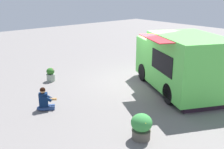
{
  "coord_description": "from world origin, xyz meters",
  "views": [
    {
      "loc": [
        -8.59,
        -8.27,
        4.19
      ],
      "look_at": [
        -2.39,
        -0.94,
        1.12
      ],
      "focal_mm": 43.21,
      "sensor_mm": 36.0,
      "label": 1
    }
  ],
  "objects_px": {
    "person_customer": "(45,101)",
    "planter_flowering_far": "(51,75)",
    "food_truck": "(181,64)",
    "planter_flowering_near": "(141,126)"
  },
  "relations": [
    {
      "from": "food_truck",
      "to": "person_customer",
      "type": "bearing_deg",
      "value": 159.85
    },
    {
      "from": "food_truck",
      "to": "person_customer",
      "type": "height_order",
      "value": "food_truck"
    },
    {
      "from": "planter_flowering_near",
      "to": "food_truck",
      "type": "bearing_deg",
      "value": 22.58
    },
    {
      "from": "person_customer",
      "to": "planter_flowering_far",
      "type": "xyz_separation_m",
      "value": [
        1.68,
        2.7,
        0.0
      ]
    },
    {
      "from": "food_truck",
      "to": "planter_flowering_far",
      "type": "height_order",
      "value": "food_truck"
    },
    {
      "from": "person_customer",
      "to": "planter_flowering_far",
      "type": "bearing_deg",
      "value": 58.11
    },
    {
      "from": "person_customer",
      "to": "planter_flowering_far",
      "type": "height_order",
      "value": "person_customer"
    },
    {
      "from": "planter_flowering_near",
      "to": "planter_flowering_far",
      "type": "bearing_deg",
      "value": 85.77
    },
    {
      "from": "food_truck",
      "to": "planter_flowering_near",
      "type": "relative_size",
      "value": 6.83
    },
    {
      "from": "planter_flowering_near",
      "to": "planter_flowering_far",
      "type": "distance_m",
      "value": 6.38
    }
  ]
}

